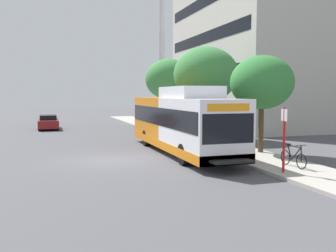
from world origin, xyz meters
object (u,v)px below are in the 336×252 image
Objects in this scene: bus_stop_sign_pole at (284,135)px; parked_car_far_lane at (48,122)px; street_tree_near_stop at (262,83)px; transit_bus at (181,122)px; bicycle_parked at (293,157)px; street_tree_mid_block at (206,75)px; street_tree_far_block at (169,79)px.

bus_stop_sign_pole is 0.58× the size of parked_car_far_lane.
street_tree_near_stop is 1.15× the size of parked_car_far_lane.
street_tree_near_stop is at bearing 67.77° from bus_stop_sign_pole.
transit_bus reaches higher than bus_stop_sign_pole.
street_tree_mid_block reaches higher than bicycle_parked.
street_tree_mid_block reaches higher than parked_car_far_lane.
bicycle_parked is 0.39× the size of parked_car_far_lane.
bus_stop_sign_pole is 5.76m from street_tree_near_stop.
transit_bus is 4.71× the size of bus_stop_sign_pole.
street_tree_near_stop is (0.94, 4.10, 3.31)m from bicycle_parked.
street_tree_near_stop is at bearing -90.54° from street_tree_mid_block.
bicycle_parked is 0.27× the size of street_tree_mid_block.
bicycle_parked is at bearing -102.93° from street_tree_near_stop.
street_tree_near_stop reaches higher than parked_car_far_lane.
transit_bus is at bearing 153.76° from street_tree_near_stop.
street_tree_mid_block is at bearing 54.99° from transit_bus.
transit_bus is 18.54m from parked_car_far_lane.
bus_stop_sign_pole reaches higher than bicycle_parked.
street_tree_far_block is at bearing 87.35° from bicycle_parked.
street_tree_mid_block is (0.07, 7.58, 0.80)m from street_tree_near_stop.
street_tree_far_block is at bearing 90.61° from street_tree_mid_block.
parked_car_far_lane is (-10.82, 3.25, -3.98)m from street_tree_far_block.
street_tree_mid_block is at bearing 85.05° from bicycle_parked.
street_tree_far_block is at bearing 90.06° from street_tree_near_stop.
bus_stop_sign_pole is 0.50× the size of street_tree_near_stop.
transit_bus reaches higher than bicycle_parked.
bus_stop_sign_pole is 0.41× the size of street_tree_far_block.
bus_stop_sign_pole is (1.88, -6.84, -0.05)m from transit_bus.
bicycle_parked is 0.34× the size of street_tree_near_stop.
bus_stop_sign_pole is 21.06m from street_tree_far_block.
transit_bus is 1.88× the size of street_tree_mid_block.
bicycle_parked is (2.95, -6.01, -1.14)m from transit_bus.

